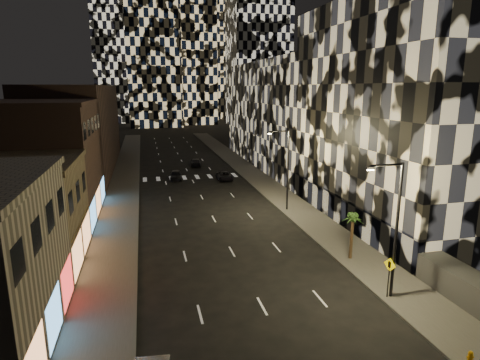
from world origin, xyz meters
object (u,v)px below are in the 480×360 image
streetlight_far (286,164)px  ped_sign (389,271)px  car_dark_oncoming (196,162)px  car_dark_rightlane (225,176)px  fire_hydrant (470,358)px  car_dark_midlane (176,175)px  palm_tree (353,221)px  streetlight_near (394,222)px

streetlight_far → ped_sign: bearing=-90.2°
streetlight_far → car_dark_oncoming: bearing=102.2°
car_dark_oncoming → car_dark_rightlane: size_ratio=1.00×
fire_hydrant → ped_sign: ped_sign is taller
streetlight_far → car_dark_midlane: size_ratio=2.15×
ped_sign → palm_tree: size_ratio=0.72×
fire_hydrant → ped_sign: (-0.20, 6.81, 1.54)m
streetlight_far → car_dark_oncoming: (-6.32, 29.28, -4.72)m
car_dark_oncoming → streetlight_far: bearing=108.5°
car_dark_oncoming → ped_sign: bearing=103.5°
fire_hydrant → streetlight_far: bearing=90.3°
streetlight_far → fire_hydrant: size_ratio=12.78×
streetlight_far → car_dark_rightlane: 17.89m
streetlight_near → ped_sign: size_ratio=3.27×
streetlight_far → ped_sign: (-0.06, -20.06, -3.33)m
fire_hydrant → palm_tree: 13.33m
car_dark_midlane → palm_tree: 34.73m
fire_hydrant → car_dark_midlane: bearing=103.4°
car_dark_rightlane → streetlight_far: bearing=-78.1°
car_dark_oncoming → palm_tree: bearing=105.5°
streetlight_far → fire_hydrant: streetlight_far is taller
palm_tree → streetlight_near: bearing=-96.0°
car_dark_oncoming → fire_hydrant: size_ratio=6.22×
car_dark_midlane → car_dark_oncoming: size_ratio=0.96×
fire_hydrant → car_dark_rightlane: bearing=94.9°
streetlight_far → car_dark_oncoming: size_ratio=2.05×
car_dark_oncoming → palm_tree: palm_tree is taller
car_dark_midlane → ped_sign: size_ratio=1.52×
streetlight_far → palm_tree: size_ratio=2.35×
fire_hydrant → ped_sign: bearing=91.7°
streetlight_near → palm_tree: 6.50m
car_dark_rightlane → ped_sign: bearing=-84.6°
car_dark_rightlane → fire_hydrant: size_ratio=6.21×
car_dark_midlane → car_dark_rightlane: size_ratio=0.96×
car_dark_rightlane → palm_tree: palm_tree is taller
car_dark_midlane → ped_sign: ped_sign is taller
car_dark_rightlane → fire_hydrant: (3.74, -43.75, -0.12)m
streetlight_far → car_dark_rightlane: streetlight_far is taller
streetlight_near → fire_hydrant: size_ratio=12.78×
palm_tree → car_dark_oncoming: bearing=99.2°
car_dark_rightlane → ped_sign: ped_sign is taller
streetlight_near → car_dark_rightlane: 37.35m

